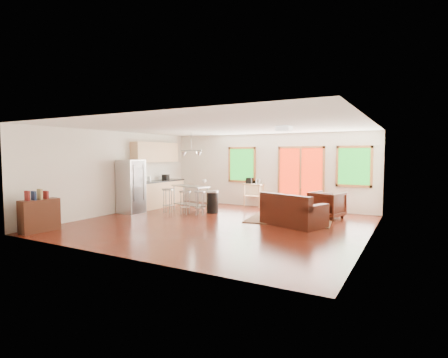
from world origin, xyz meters
The scene contains 28 objects.
floor centered at (0.00, 0.00, -0.01)m, with size 7.50×7.00×0.02m, color #3C1109.
ceiling centered at (0.00, 0.00, 2.61)m, with size 7.50×7.00×0.02m, color white.
back_wall centered at (0.00, 3.51, 1.30)m, with size 7.50×0.02×2.60m, color white.
left_wall centered at (-3.76, 0.00, 1.30)m, with size 0.02×7.00×2.60m, color white.
right_wall centered at (3.76, 0.00, 1.30)m, with size 0.02×7.00×2.60m, color white.
front_wall centered at (0.00, -3.51, 1.30)m, with size 7.50×0.02×2.60m, color white.
window_left centered at (-1.00, 3.46, 1.50)m, with size 1.10×0.05×1.30m.
french_doors centered at (1.20, 3.46, 1.10)m, with size 1.60×0.05×2.10m.
window_right centered at (2.90, 3.46, 1.50)m, with size 1.10×0.05×1.30m.
rug centered at (1.47, 1.53, 0.01)m, with size 2.31×1.78×0.02m, color #425433.
loveseat centered at (1.79, 0.79, 0.34)m, with size 1.81×1.41×0.85m.
coffee_table centered at (1.64, 1.93, 0.38)m, with size 1.17×0.77×0.44m.
armchair centered at (2.35, 2.30, 0.44)m, with size 0.85×0.79×0.87m, color black.
ottoman centered at (1.31, 2.26, 0.21)m, with size 0.63×0.63×0.42m, color black.
vase centered at (1.57, 1.63, 0.51)m, with size 0.18×0.18×0.29m.
book centered at (2.20, 1.79, 0.53)m, with size 0.20×0.02×0.26m, color maroon.
cabinets centered at (-3.49, 1.70, 0.93)m, with size 0.64×2.24×2.30m.
refrigerator centered at (-3.34, 0.21, 0.85)m, with size 0.73×0.70×1.70m.
island centered at (-1.89, 1.43, 0.58)m, with size 1.43×0.86×0.85m.
cup centered at (-1.43, 1.54, 1.02)m, with size 0.14×0.11×0.14m, color white.
bar_stool_a centered at (-2.37, 0.84, 0.57)m, with size 0.46×0.46×0.77m.
bar_stool_b centered at (-1.69, 0.83, 0.55)m, with size 0.38×0.38×0.74m.
bar_stool_c centered at (-1.20, 0.92, 0.56)m, with size 0.45×0.45×0.75m.
trash_can centered at (-1.08, 1.48, 0.36)m, with size 0.41×0.41×0.71m.
kitchen_cart centered at (-0.49, 3.35, 0.71)m, with size 0.69×0.45×1.04m.
bookshelf centered at (-3.35, -2.89, 0.41)m, with size 0.43×0.92×1.04m.
ceiling_flush centered at (1.60, 0.60, 2.53)m, with size 0.35×0.35×0.12m, color white.
pendant_light centered at (-1.90, 1.50, 1.90)m, with size 0.80×0.18×0.79m.
Camera 1 is at (4.62, -8.05, 1.87)m, focal length 28.00 mm.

